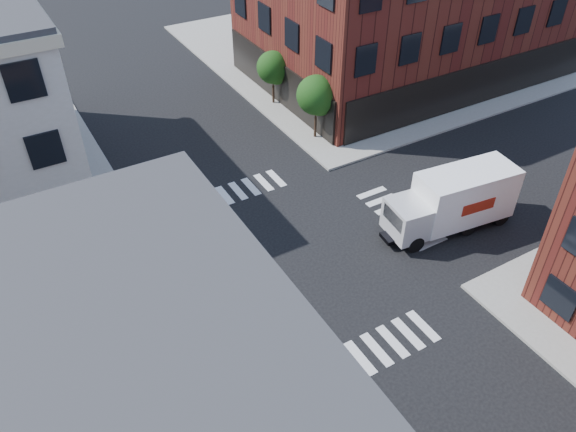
% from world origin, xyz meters
% --- Properties ---
extents(ground, '(120.00, 120.00, 0.00)m').
position_xyz_m(ground, '(0.00, 0.00, 0.00)').
color(ground, black).
rests_on(ground, ground).
extents(sidewalk_ne, '(30.00, 30.00, 0.15)m').
position_xyz_m(sidewalk_ne, '(21.00, 21.00, 0.07)').
color(sidewalk_ne, gray).
rests_on(sidewalk_ne, ground).
extents(tree_near, '(2.69, 2.69, 4.49)m').
position_xyz_m(tree_near, '(7.56, 9.98, 3.16)').
color(tree_near, black).
rests_on(tree_near, ground).
extents(tree_far, '(2.43, 2.43, 4.07)m').
position_xyz_m(tree_far, '(7.56, 15.98, 2.87)').
color(tree_far, black).
rests_on(tree_far, ground).
extents(signal_pole, '(1.29, 1.24, 4.60)m').
position_xyz_m(signal_pole, '(-6.72, -6.68, 2.86)').
color(signal_pole, black).
rests_on(signal_pole, ground).
extents(box_truck, '(7.86, 3.17, 3.48)m').
position_xyz_m(box_truck, '(8.82, -2.06, 1.81)').
color(box_truck, white).
rests_on(box_truck, ground).
extents(traffic_cone, '(0.49, 0.49, 0.69)m').
position_xyz_m(traffic_cone, '(-5.70, -5.70, 0.33)').
color(traffic_cone, '#E9440A').
rests_on(traffic_cone, ground).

